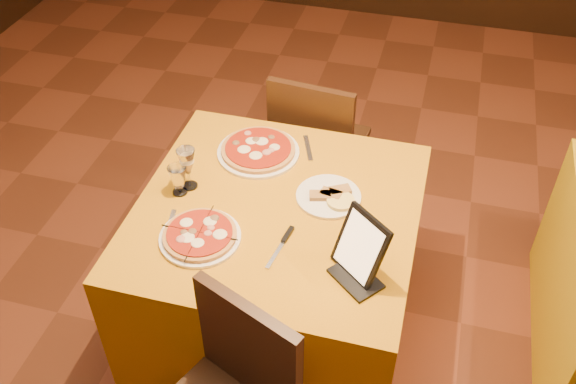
% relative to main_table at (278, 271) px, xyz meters
% --- Properties ---
extents(floor, '(6.00, 7.00, 0.01)m').
position_rel_main_table_xyz_m(floor, '(0.08, -0.21, -0.38)').
color(floor, '#5E2D19').
rests_on(floor, ground).
extents(main_table, '(1.10, 1.10, 0.75)m').
position_rel_main_table_xyz_m(main_table, '(0.00, 0.00, 0.00)').
color(main_table, '#C5800C').
rests_on(main_table, floor).
extents(chair_main_far, '(0.50, 0.50, 0.91)m').
position_rel_main_table_xyz_m(chair_main_far, '(0.00, 0.83, 0.08)').
color(chair_main_far, black).
rests_on(chair_main_far, floor).
extents(pizza_near, '(0.31, 0.31, 0.03)m').
position_rel_main_table_xyz_m(pizza_near, '(-0.23, -0.24, 0.39)').
color(pizza_near, white).
rests_on(pizza_near, main_table).
extents(pizza_far, '(0.36, 0.36, 0.03)m').
position_rel_main_table_xyz_m(pizza_far, '(-0.17, 0.31, 0.39)').
color(pizza_far, white).
rests_on(pizza_far, main_table).
extents(cutlet_dish, '(0.26, 0.26, 0.03)m').
position_rel_main_table_xyz_m(cutlet_dish, '(0.18, 0.11, 0.39)').
color(cutlet_dish, white).
rests_on(cutlet_dish, main_table).
extents(wine_glass, '(0.08, 0.08, 0.19)m').
position_rel_main_table_xyz_m(wine_glass, '(-0.38, 0.03, 0.47)').
color(wine_glass, tan).
rests_on(wine_glass, main_table).
extents(water_glass, '(0.07, 0.07, 0.13)m').
position_rel_main_table_xyz_m(water_glass, '(-0.40, -0.02, 0.44)').
color(water_glass, white).
rests_on(water_glass, main_table).
extents(tablet, '(0.22, 0.20, 0.24)m').
position_rel_main_table_xyz_m(tablet, '(0.37, -0.24, 0.49)').
color(tablet, black).
rests_on(tablet, main_table).
extents(knife, '(0.05, 0.19, 0.01)m').
position_rel_main_table_xyz_m(knife, '(0.07, -0.23, 0.38)').
color(knife, silver).
rests_on(knife, main_table).
extents(fork_near, '(0.05, 0.17, 0.01)m').
position_rel_main_table_xyz_m(fork_near, '(-0.37, -0.21, 0.38)').
color(fork_near, silver).
rests_on(fork_near, main_table).
extents(fork_far, '(0.08, 0.18, 0.01)m').
position_rel_main_table_xyz_m(fork_far, '(0.03, 0.40, 0.38)').
color(fork_far, '#ADADB4').
rests_on(fork_far, main_table).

